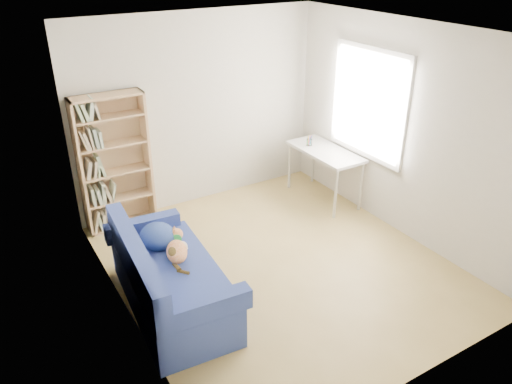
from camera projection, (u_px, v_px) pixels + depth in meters
ground at (279, 265)px, 5.77m from camera, size 4.00×4.00×0.00m
room_shell at (289, 128)px, 5.10m from camera, size 3.54×4.04×2.62m
sofa at (168, 279)px, 4.98m from camera, size 0.96×1.81×0.86m
bookshelf at (115, 168)px, 6.24m from camera, size 0.87×0.27×1.75m
desk at (325, 155)px, 6.96m from camera, size 0.54×1.17×0.75m
pen_cup at (309, 142)px, 7.06m from camera, size 0.08×0.08×0.16m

